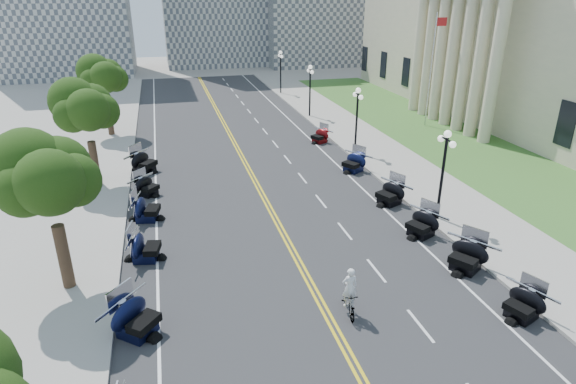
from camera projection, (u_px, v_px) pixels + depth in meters
ground at (309, 281)px, 21.02m from camera, size 160.00×160.00×0.00m
road at (262, 194)px, 29.94m from camera, size 16.00×90.00×0.01m
centerline_yellow_a at (260, 194)px, 29.90m from camera, size 0.12×90.00×0.00m
centerline_yellow_b at (264, 194)px, 29.96m from camera, size 0.12×90.00×0.00m
edge_line_north at (358, 184)px, 31.42m from camera, size 0.12×90.00×0.00m
edge_line_south at (156, 205)px, 28.44m from camera, size 0.12×90.00×0.00m
lane_dash_5 at (420, 325)px, 18.20m from camera, size 0.12×2.00×0.00m
lane_dash_6 at (376, 270)px, 21.76m from camera, size 0.12×2.00×0.00m
lane_dash_7 at (345, 231)px, 25.33m from camera, size 0.12×2.00×0.00m
lane_dash_8 at (321, 201)px, 28.89m from camera, size 0.12×2.00×0.00m
lane_dash_9 at (302, 178)px, 32.46m from camera, size 0.12×2.00×0.00m
lane_dash_10 at (287, 159)px, 36.03m from camera, size 0.12×2.00×0.00m
lane_dash_11 at (275, 144)px, 39.59m from camera, size 0.12×2.00×0.00m
lane_dash_12 at (265, 131)px, 43.16m from camera, size 0.12×2.00×0.00m
lane_dash_13 at (256, 120)px, 46.73m from camera, size 0.12×2.00×0.00m
lane_dash_14 at (249, 111)px, 50.29m from camera, size 0.12×2.00×0.00m
lane_dash_15 at (243, 103)px, 53.86m from camera, size 0.12×2.00×0.00m
lane_dash_16 at (237, 96)px, 57.42m from camera, size 0.12×2.00×0.00m
lane_dash_17 at (232, 90)px, 60.99m from camera, size 0.12×2.00×0.00m
lane_dash_18 at (228, 84)px, 64.56m from camera, size 0.12×2.00×0.00m
lane_dash_19 at (224, 79)px, 68.12m from camera, size 0.12×2.00×0.00m
sidewalk_north at (415, 178)px, 32.35m from camera, size 5.00×90.00×0.15m
sidewalk_south at (82, 211)px, 27.46m from camera, size 5.00×90.00×0.15m
lawn at (443, 138)px, 41.13m from camera, size 9.00×60.00×0.10m
civic_building at (571, 23)px, 44.64m from camera, size 26.00×51.00×17.80m
street_lamp_2 at (442, 176)px, 25.58m from camera, size 0.50×1.20×4.90m
street_lamp_3 at (357, 121)px, 36.28m from camera, size 0.50×1.20×4.90m
street_lamp_4 at (310, 91)px, 46.98m from camera, size 0.50×1.20×4.90m
street_lamp_5 at (281, 72)px, 57.68m from camera, size 0.50×1.20×4.90m
flagpole at (431, 72)px, 42.89m from camera, size 1.10×0.20×10.00m
tree_2 at (49, 185)px, 18.63m from camera, size 4.80×4.80×9.20m
tree_3 at (87, 114)px, 29.33m from camera, size 4.80×4.80×9.20m
tree_4 at (104, 81)px, 40.03m from camera, size 4.80×4.80×9.20m
motorcycle_n_4 at (523, 303)px, 18.41m from camera, size 2.44×2.44×1.32m
motorcycle_n_5 at (467, 255)px, 21.56m from camera, size 2.99×2.99×1.52m
motorcycle_n_6 at (422, 223)px, 24.62m from camera, size 2.74×2.74×1.44m
motorcycle_n_7 at (390, 192)px, 28.29m from camera, size 2.75×2.75×1.46m
motorcycle_n_8 at (354, 162)px, 33.39m from camera, size 2.81×2.81×1.44m
motorcycle_n_10 at (320, 135)px, 39.76m from camera, size 2.44×2.44×1.27m
motorcycle_s_5 at (136, 317)px, 17.48m from camera, size 3.11×3.11×1.55m
motorcycle_s_6 at (145, 246)px, 22.40m from camera, size 2.44×2.44×1.45m
motorcycle_s_7 at (146, 208)px, 26.31m from camera, size 2.50×2.50×1.47m
motorcycle_s_8 at (147, 185)px, 29.52m from camera, size 2.62×2.62×1.30m
motorcycle_s_9 at (144, 161)px, 33.30m from camera, size 3.12×3.12×1.56m
bicycle at (349, 302)px, 18.71m from camera, size 0.75×1.82×1.06m
cyclist_rider at (351, 272)px, 18.17m from camera, size 0.62×0.40×1.69m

